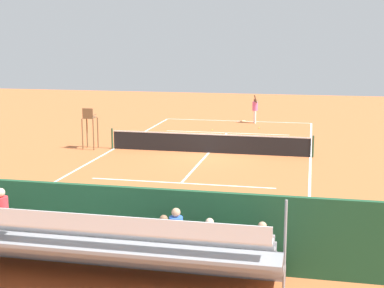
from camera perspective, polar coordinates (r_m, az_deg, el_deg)
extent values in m
plane|color=#BC6033|center=(27.93, 1.73, -0.90)|extent=(60.00, 60.00, 0.00)
cube|color=white|center=(38.64, 4.69, 2.36)|extent=(10.00, 0.10, 0.01)
cube|color=white|center=(17.59, -4.85, -8.07)|extent=(10.00, 0.10, 0.01)
cube|color=white|center=(27.49, 12.03, -1.32)|extent=(0.10, 22.00, 0.01)
cube|color=white|center=(29.23, -7.96, -0.47)|extent=(0.10, 22.00, 0.01)
cube|color=white|center=(33.80, 3.58, 1.15)|extent=(7.50, 0.10, 0.01)
cube|color=white|center=(22.17, -1.12, -4.02)|extent=(7.50, 0.10, 0.01)
cube|color=white|center=(27.93, 1.73, -0.90)|extent=(0.10, 12.10, 0.01)
cube|color=white|center=(38.64, 4.69, 2.36)|extent=(0.10, 0.30, 0.01)
cube|color=black|center=(27.84, 1.73, 0.01)|extent=(10.00, 0.02, 0.91)
cube|color=white|center=(27.76, 1.74, 1.00)|extent=(10.00, 0.04, 0.06)
cylinder|color=#2D5133|center=(27.39, 12.28, -0.24)|extent=(0.10, 0.10, 1.07)
cylinder|color=#2D5133|center=(29.17, -8.17, 0.57)|extent=(0.10, 0.10, 1.07)
cube|color=#1E4C2D|center=(14.58, -8.37, -8.05)|extent=(18.00, 0.16, 2.00)
cube|color=gray|center=(14.55, -8.77, -11.37)|extent=(9.00, 0.10, 0.45)
cube|color=gray|center=(14.18, -9.31, -11.19)|extent=(9.00, 0.80, 0.08)
cube|color=gray|center=(14.57, -8.73, -11.33)|extent=(9.00, 0.04, 0.45)
cube|color=silver|center=(13.94, -9.51, -9.74)|extent=(8.60, 0.36, 0.04)
cube|color=silver|center=(13.71, -9.82, -9.21)|extent=(8.60, 0.03, 0.36)
cube|color=gray|center=(13.33, -10.64, -10.63)|extent=(9.00, 0.80, 0.08)
cube|color=gray|center=(13.72, -9.99, -10.79)|extent=(9.00, 0.04, 0.45)
cube|color=silver|center=(13.09, -10.87, -9.07)|extent=(8.60, 0.36, 0.04)
cube|color=silver|center=(12.87, -11.22, -8.49)|extent=(8.60, 0.03, 0.36)
cube|color=gray|center=(12.48, -12.14, -9.98)|extent=(9.00, 0.80, 0.08)
cube|color=gray|center=(12.87, -11.41, -10.18)|extent=(9.00, 0.04, 0.45)
cube|color=silver|center=(12.26, -12.41, -8.30)|extent=(8.60, 0.36, 0.04)
cube|color=silver|center=(12.04, -12.81, -7.67)|extent=(8.60, 0.03, 0.36)
cylinder|color=gray|center=(12.27, 9.47, -10.93)|extent=(0.06, 0.06, 2.35)
cube|color=#2D2D33|center=(13.59, -2.76, -9.96)|extent=(0.32, 0.40, 0.12)
cylinder|color=pink|center=(13.38, -2.90, -9.00)|extent=(0.30, 0.30, 0.45)
sphere|color=#8C6647|center=(13.28, -2.92, -7.68)|extent=(0.20, 0.20, 0.20)
cube|color=#2D2D33|center=(13.11, -18.58, -7.16)|extent=(0.32, 0.40, 0.12)
cylinder|color=red|center=(12.93, -18.93, -6.11)|extent=(0.30, 0.30, 0.45)
sphere|color=beige|center=(12.84, -19.02, -4.72)|extent=(0.20, 0.20, 0.20)
cube|color=#2D2D33|center=(12.59, -1.50, -9.49)|extent=(0.32, 0.40, 0.12)
cylinder|color=blue|center=(12.38, -1.64, -8.45)|extent=(0.30, 0.30, 0.45)
sphere|color=tan|center=(12.28, -1.65, -7.02)|extent=(0.20, 0.20, 0.20)
cube|color=#2D2D33|center=(13.22, 7.20, -10.65)|extent=(0.32, 0.40, 0.12)
cylinder|color=pink|center=(13.01, 7.18, -9.68)|extent=(0.30, 0.30, 0.45)
sphere|color=tan|center=(12.90, 7.22, -8.32)|extent=(0.20, 0.20, 0.20)
cube|color=#2D2D33|center=(13.37, 1.90, -10.32)|extent=(0.32, 0.40, 0.12)
cylinder|color=green|center=(13.15, 1.81, -9.35)|extent=(0.30, 0.30, 0.45)
sphere|color=beige|center=(13.05, 1.82, -8.01)|extent=(0.20, 0.20, 0.20)
cylinder|color=brown|center=(29.45, -9.61, 1.15)|extent=(0.07, 0.07, 1.60)
cylinder|color=brown|center=(29.68, -10.69, 1.18)|extent=(0.07, 0.07, 1.60)
cylinder|color=brown|center=(28.90, -10.05, 0.95)|extent=(0.07, 0.07, 1.60)
cylinder|color=brown|center=(29.13, -11.14, 0.99)|extent=(0.07, 0.07, 1.60)
cube|color=brown|center=(29.16, -10.43, 2.68)|extent=(0.56, 0.56, 0.06)
cube|color=brown|center=(28.91, -10.63, 3.14)|extent=(0.56, 0.06, 0.48)
cube|color=brown|center=(29.04, -9.96, 2.96)|extent=(0.04, 0.48, 0.04)
cube|color=brown|center=(29.24, -10.91, 2.98)|extent=(0.04, 0.48, 0.04)
cube|color=#9E754C|center=(14.82, 3.34, -9.90)|extent=(1.80, 0.40, 0.05)
cylinder|color=#9E754C|center=(14.81, 6.25, -10.89)|extent=(0.06, 0.06, 0.45)
cylinder|color=#9E754C|center=(15.02, 0.45, -10.51)|extent=(0.06, 0.06, 0.45)
cube|color=#9E754C|center=(14.54, 3.24, -9.05)|extent=(1.80, 0.04, 0.36)
cube|color=#334C8C|center=(15.00, -2.25, -10.74)|extent=(0.90, 0.36, 0.36)
cylinder|color=white|center=(37.87, 6.42, 2.80)|extent=(0.14, 0.14, 0.85)
cylinder|color=white|center=(37.65, 6.47, 2.76)|extent=(0.14, 0.14, 0.85)
cylinder|color=pink|center=(37.66, 6.47, 3.87)|extent=(0.43, 0.43, 0.60)
sphere|color=brown|center=(37.62, 6.48, 4.49)|extent=(0.22, 0.22, 0.22)
cylinder|color=brown|center=(37.39, 6.53, 4.59)|extent=(0.26, 0.15, 0.55)
cylinder|color=brown|center=(37.88, 6.43, 3.96)|extent=(0.11, 0.11, 0.50)
cylinder|color=black|center=(38.51, 5.06, 2.35)|extent=(0.17, 0.26, 0.03)
torus|color=#D8CC4C|center=(38.72, 5.31, 2.39)|extent=(0.42, 0.42, 0.02)
cylinder|color=white|center=(38.72, 5.31, 2.39)|extent=(0.25, 0.25, 0.00)
sphere|color=#CCDB33|center=(35.61, 6.88, 1.64)|extent=(0.07, 0.07, 0.07)
sphere|color=#CCDB33|center=(34.56, 2.07, 1.43)|extent=(0.07, 0.07, 0.07)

